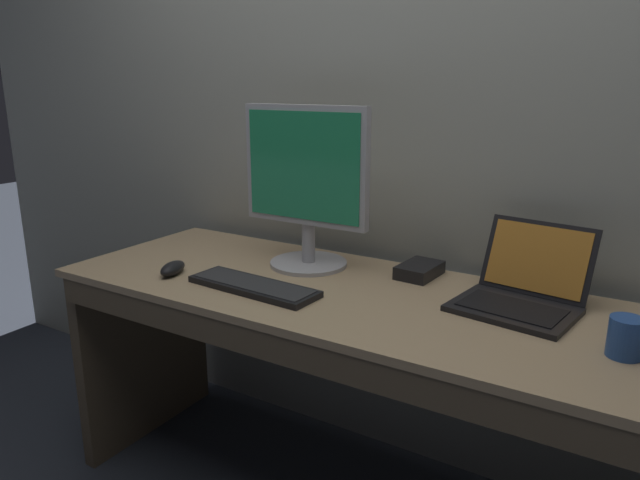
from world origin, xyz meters
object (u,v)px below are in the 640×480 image
Objects in this scene: external_monitor at (306,182)px; wired_keyboard at (253,286)px; computer_mouse at (173,268)px; coffee_mug at (627,338)px; laptop_black at (521,293)px; external_drive_box at (419,270)px.

external_monitor is 0.39m from wired_keyboard.
coffee_mug is at bearing -10.89° from computer_mouse.
laptop_black is 2.96× the size of computer_mouse.
wired_keyboard is at bearing -174.97° from coffee_mug.
coffee_mug is at bearing -25.10° from external_drive_box.
wired_keyboard is 0.31m from computer_mouse.
external_drive_box is (0.37, 0.37, 0.01)m from wired_keyboard.
computer_mouse is at bearing -175.39° from wired_keyboard.
coffee_mug reaches higher than wired_keyboard.
coffee_mug is (0.27, -0.18, 0.00)m from laptop_black.
computer_mouse and external_drive_box have the same top height.
external_monitor reaches higher than coffee_mug.
coffee_mug is at bearing -10.76° from external_monitor.
laptop_black reaches higher than computer_mouse.
computer_mouse is at bearing -175.07° from coffee_mug.
external_drive_box is at bearing 15.51° from external_monitor.
laptop_black is 0.33m from coffee_mug.
computer_mouse is (-1.01, -0.29, -0.02)m from laptop_black.
external_drive_box reaches higher than wired_keyboard.
external_monitor reaches higher than computer_mouse.
wired_keyboard is at bearing -159.36° from laptop_black.
laptop_black is 1.05m from computer_mouse.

